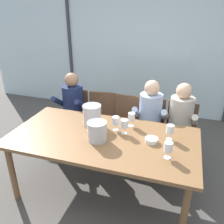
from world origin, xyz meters
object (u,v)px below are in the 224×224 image
object	(u,v)px
ice_bucket_secondary	(97,131)
wine_glass_center_pour	(116,121)
wine_glass_near_bucket	(124,124)
wine_glass_spare_empty	(168,148)
chair_center	(126,120)
chair_right_of_center	(149,123)
chair_left_of_center	(101,116)
ice_bucket_primary	(92,115)
chair_near_curtain	(74,113)
person_pale_blue_shirt	(150,117)
wine_glass_by_right_taster	(131,117)
dining_table	(103,142)
tasting_bowl	(152,140)
person_navy_polo	(71,107)
chair_near_window_right	(180,129)
person_beige_jumper	(180,121)
wine_glass_by_left_taster	(170,130)

from	to	relation	value
ice_bucket_secondary	wine_glass_center_pour	size ratio (longest dim) A/B	1.26
wine_glass_near_bucket	wine_glass_spare_empty	bearing A→B (deg)	-32.32
chair_center	wine_glass_near_bucket	xyz separation A→B (m)	(0.18, -0.82, 0.37)
chair_right_of_center	wine_glass_spare_empty	world-z (taller)	wine_glass_spare_empty
chair_left_of_center	wine_glass_near_bucket	size ratio (longest dim) A/B	5.15
ice_bucket_primary	chair_center	bearing A→B (deg)	70.64
chair_left_of_center	ice_bucket_primary	xyz separation A→B (m)	(0.16, -0.74, 0.39)
chair_near_curtain	person_pale_blue_shirt	distance (m)	1.27
chair_near_curtain	chair_right_of_center	bearing A→B (deg)	-1.99
wine_glass_by_right_taster	wine_glass_spare_empty	size ratio (longest dim) A/B	1.00
dining_table	tasting_bowl	world-z (taller)	tasting_bowl
wine_glass_near_bucket	wine_glass_spare_empty	distance (m)	0.62
chair_left_of_center	person_navy_polo	world-z (taller)	person_navy_polo
chair_near_curtain	chair_near_window_right	size ratio (longest dim) A/B	1.00
chair_right_of_center	person_pale_blue_shirt	xyz separation A→B (m)	(0.03, -0.16, 0.17)
wine_glass_by_right_taster	person_navy_polo	bearing A→B (deg)	156.12
chair_left_of_center	wine_glass_spare_empty	distance (m)	1.66
chair_near_curtain	ice_bucket_secondary	world-z (taller)	ice_bucket_secondary
chair_left_of_center	wine_glass_near_bucket	world-z (taller)	wine_glass_near_bucket
person_navy_polo	dining_table	bearing A→B (deg)	-44.84
chair_near_curtain	wine_glass_near_bucket	xyz separation A→B (m)	(1.06, -0.82, 0.37)
chair_near_window_right	wine_glass_center_pour	xyz separation A→B (m)	(-0.74, -0.75, 0.37)
person_navy_polo	chair_near_curtain	bearing A→B (deg)	104.09
ice_bucket_primary	wine_glass_by_right_taster	world-z (taller)	ice_bucket_primary
wine_glass_spare_empty	ice_bucket_secondary	bearing A→B (deg)	172.27
person_beige_jumper	wine_glass_near_bucket	bearing A→B (deg)	-126.38
tasting_bowl	wine_glass_by_left_taster	bearing A→B (deg)	34.50
person_pale_blue_shirt	ice_bucket_secondary	size ratio (longest dim) A/B	5.52
ice_bucket_primary	wine_glass_by_left_taster	xyz separation A→B (m)	(0.94, -0.07, -0.02)
chair_near_window_right	person_beige_jumper	distance (m)	0.22
tasting_bowl	chair_left_of_center	bearing A→B (deg)	134.83
person_beige_jumper	ice_bucket_primary	size ratio (longest dim) A/B	4.69
ice_bucket_primary	wine_glass_by_left_taster	bearing A→B (deg)	-4.22
dining_table	ice_bucket_primary	distance (m)	0.38
chair_near_window_right	ice_bucket_primary	bearing A→B (deg)	-145.54
chair_left_of_center	wine_glass_near_bucket	distance (m)	1.09
ice_bucket_primary	tasting_bowl	xyz separation A→B (m)	(0.77, -0.19, -0.11)
chair_left_of_center	wine_glass_center_pour	xyz separation A→B (m)	(0.48, -0.79, 0.37)
wine_glass_near_bucket	chair_near_curtain	bearing A→B (deg)	142.23
ice_bucket_secondary	wine_glass_by_left_taster	world-z (taller)	ice_bucket_secondary
tasting_bowl	wine_glass_by_right_taster	world-z (taller)	wine_glass_by_right_taster
tasting_bowl	chair_right_of_center	bearing A→B (deg)	100.41
chair_center	ice_bucket_primary	xyz separation A→B (m)	(-0.25, -0.72, 0.39)
ice_bucket_secondary	person_beige_jumper	bearing A→B (deg)	47.01
dining_table	wine_glass_by_left_taster	xyz separation A→B (m)	(0.72, 0.17, 0.19)
wine_glass_spare_empty	wine_glass_by_right_taster	bearing A→B (deg)	132.35
dining_table	ice_bucket_secondary	size ratio (longest dim) A/B	9.65
ice_bucket_primary	wine_glass_by_left_taster	distance (m)	0.94
person_navy_polo	wine_glass_by_left_taster	world-z (taller)	person_navy_polo
chair_near_curtain	wine_glass_near_bucket	bearing A→B (deg)	-40.22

